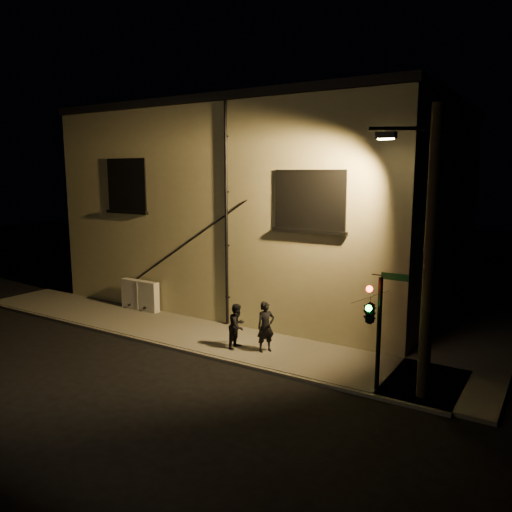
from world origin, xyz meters
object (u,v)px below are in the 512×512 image
Objects in this scene: pedestrian_b at (237,326)px; streetlamp_pole at (427,250)px; pedestrian_a at (266,327)px; utility_cabinet at (140,295)px; traffic_signal at (371,311)px.

streetlamp_pole is (6.09, -0.43, 3.11)m from pedestrian_b.
pedestrian_b is 6.85m from streetlamp_pole.
pedestrian_a reaches higher than pedestrian_b.
utility_cabinet is 6.40m from pedestrian_b.
utility_cabinet is 12.85m from streetlamp_pole.
pedestrian_b is (6.17, -1.70, 0.12)m from utility_cabinet.
pedestrian_b is at bearing 175.94° from streetlamp_pole.
streetlamp_pole is (12.26, -2.13, 3.22)m from utility_cabinet.
utility_cabinet is at bearing 71.94° from pedestrian_b.
traffic_signal reaches higher than utility_cabinet.
streetlamp_pole is at bearing 16.59° from traffic_signal.
traffic_signal is at bearing -12.89° from utility_cabinet.
streetlamp_pole reaches higher than pedestrian_a.
traffic_signal is (3.84, -1.01, 1.33)m from pedestrian_a.
streetlamp_pole is (5.11, -0.63, 3.02)m from pedestrian_a.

